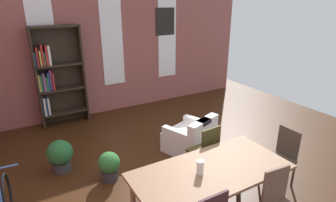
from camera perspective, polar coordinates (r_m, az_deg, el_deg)
ground_plane at (r=4.88m, az=4.59°, el=-15.32°), size 9.25×9.25×0.00m
back_wall_brick at (r=7.33m, az=-11.47°, el=10.31°), size 7.80×0.12×3.22m
window_pane_0 at (r=6.90m, az=-24.05°, el=9.72°), size 0.55×0.02×2.10m
window_pane_1 at (r=7.24m, az=-11.37°, el=11.48°), size 0.55×0.02×2.10m
window_pane_2 at (r=7.89m, az=-0.19°, el=12.58°), size 0.55×0.02×2.10m
dining_table at (r=3.83m, az=8.83°, el=-14.62°), size 2.11×1.02×0.73m
vase_on_table at (r=3.64m, az=6.62°, el=-13.39°), size 0.09×0.09×0.19m
tealight_candle_0 at (r=3.74m, az=6.73°, el=-13.74°), size 0.04×0.04×0.04m
dining_chair_far_right at (r=4.65m, az=7.74°, el=-9.93°), size 0.43×0.43×0.95m
dining_chair_head_right at (r=4.82m, az=22.36°, el=-10.26°), size 0.41×0.41×0.95m
bookshelf_tall at (r=6.85m, az=-22.12°, el=4.80°), size 1.06×0.33×2.30m
armchair_white at (r=5.48m, az=4.72°, el=-7.61°), size 1.02×1.02×0.75m
potted_plant_by_shelf at (r=4.78m, az=-12.00°, el=-12.78°), size 0.36×0.36×0.49m
potted_plant_corner at (r=5.20m, az=-21.29°, el=-10.27°), size 0.44×0.44×0.58m
striped_rug at (r=5.34m, az=8.04°, el=-11.99°), size 1.18×0.76×0.01m
framed_picture at (r=7.80m, az=-0.59°, el=16.02°), size 0.56×0.03×0.72m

